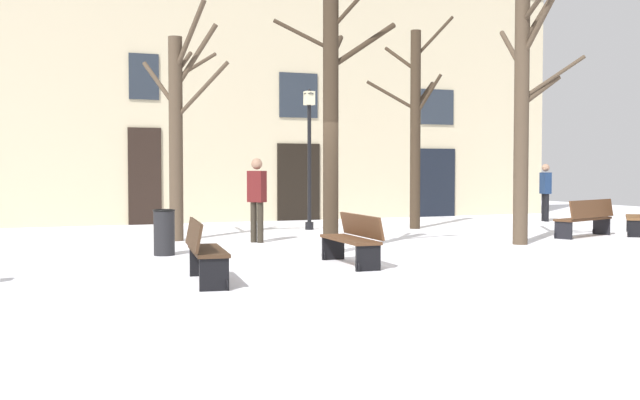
# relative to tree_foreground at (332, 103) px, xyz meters

# --- Properties ---
(ground_plane) EXTENTS (36.63, 36.63, 0.00)m
(ground_plane) POSITION_rel_tree_foreground_xyz_m (0.42, -0.18, -2.87)
(ground_plane) COLOR white
(building_facade) EXTENTS (22.90, 0.60, 8.14)m
(building_facade) POSITION_rel_tree_foreground_xyz_m (0.42, 9.14, 1.24)
(building_facade) COLOR beige
(building_facade) RESTS_ON ground
(tree_foreground) EXTENTS (2.43, 1.89, 5.50)m
(tree_foreground) POSITION_rel_tree_foreground_xyz_m (0.00, 0.00, 0.00)
(tree_foreground) COLOR #382B1E
(tree_foreground) RESTS_ON ground
(tree_right_of_center) EXTENTS (1.53, 2.55, 5.45)m
(tree_right_of_center) POSITION_rel_tree_foreground_xyz_m (4.46, 0.10, 0.01)
(tree_right_of_center) COLOR #4C3D2D
(tree_right_of_center) RESTS_ON ground
(tree_near_facade) EXTENTS (1.61, 1.96, 5.25)m
(tree_near_facade) POSITION_rel_tree_foreground_xyz_m (-2.18, 3.69, -0.30)
(tree_near_facade) COLOR #4C3D2D
(tree_near_facade) RESTS_ON ground
(tree_center) EXTENTS (2.27, 1.64, 5.74)m
(tree_center) POSITION_rel_tree_foreground_xyz_m (4.42, 4.71, -0.05)
(tree_center) COLOR #382B1E
(tree_center) RESTS_ON ground
(streetlamp) EXTENTS (0.30, 0.30, 3.71)m
(streetlamp) POSITION_rel_tree_foreground_xyz_m (1.67, 5.46, -0.60)
(streetlamp) COLOR black
(streetlamp) RESTS_ON ground
(litter_bin) EXTENTS (0.42, 0.42, 0.86)m
(litter_bin) POSITION_rel_tree_foreground_xyz_m (-3.04, 0.91, -2.43)
(litter_bin) COLOR black
(litter_bin) RESTS_ON ground
(bench_near_center_tree) EXTENTS (1.95, 1.13, 0.89)m
(bench_near_center_tree) POSITION_rel_tree_foreground_xyz_m (6.93, 0.98, -2.42)
(bench_near_center_tree) COLOR #51331E
(bench_near_center_tree) RESTS_ON ground
(bench_near_lamp) EXTENTS (0.59, 1.79, 0.86)m
(bench_near_lamp) POSITION_rel_tree_foreground_xyz_m (-0.35, -1.72, -2.43)
(bench_near_lamp) COLOR #51331E
(bench_near_lamp) RESTS_ON ground
(bench_facing_shops) EXTENTS (0.69, 1.68, 0.91)m
(bench_facing_shops) POSITION_rel_tree_foreground_xyz_m (-3.18, -2.80, -2.40)
(bench_facing_shops) COLOR #3D2819
(bench_facing_shops) RESTS_ON ground
(bench_far_corner) EXTENTS (1.59, 1.66, 0.86)m
(bench_far_corner) POSITION_rel_tree_foreground_xyz_m (8.59, 1.02, -2.43)
(bench_far_corner) COLOR brown
(bench_far_corner) RESTS_ON ground
(person_strolling) EXTENTS (0.30, 0.42, 1.75)m
(person_strolling) POSITION_rel_tree_foreground_xyz_m (9.44, 5.65, -1.89)
(person_strolling) COLOR black
(person_strolling) RESTS_ON ground
(person_near_bench) EXTENTS (0.40, 0.44, 1.85)m
(person_near_bench) POSITION_rel_tree_foreground_xyz_m (-0.68, 2.62, -1.83)
(person_near_bench) COLOR #2D271E
(person_near_bench) RESTS_ON ground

